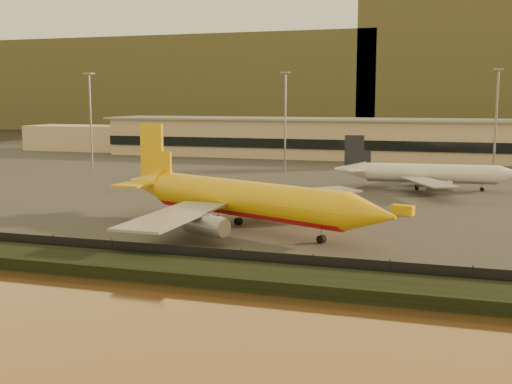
% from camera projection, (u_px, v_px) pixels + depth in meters
% --- Properties ---
extents(ground, '(900.00, 900.00, 0.00)m').
position_uv_depth(ground, '(202.00, 241.00, 85.61)').
color(ground, black).
rests_on(ground, ground).
extents(embankment, '(320.00, 7.00, 1.40)m').
position_uv_depth(embankment, '(143.00, 267.00, 69.47)').
color(embankment, black).
rests_on(embankment, ground).
extents(tarmac, '(320.00, 220.00, 0.20)m').
position_uv_depth(tarmac, '(334.00, 168.00, 175.25)').
color(tarmac, '#2D2D2D').
rests_on(tarmac, ground).
extents(perimeter_fence, '(300.00, 0.05, 2.20)m').
position_uv_depth(perimeter_fence, '(159.00, 253.00, 73.16)').
color(perimeter_fence, black).
rests_on(perimeter_fence, tarmac).
extents(terminal_building, '(202.00, 25.00, 12.60)m').
position_uv_depth(terminal_building, '(308.00, 138.00, 207.53)').
color(terminal_building, tan).
rests_on(terminal_building, tarmac).
extents(apron_light_masts, '(152.20, 12.20, 25.40)m').
position_uv_depth(apron_light_masts, '(383.00, 113.00, 149.66)').
color(apron_light_masts, slate).
rests_on(apron_light_masts, tarmac).
extents(distant_hills, '(470.00, 160.00, 70.00)m').
position_uv_depth(distant_hills, '(374.00, 79.00, 408.15)').
color(distant_hills, brown).
rests_on(distant_hills, ground).
extents(dhl_cargo_jet, '(47.08, 44.56, 14.70)m').
position_uv_depth(dhl_cargo_jet, '(242.00, 199.00, 91.62)').
color(dhl_cargo_jet, '#E8AD0C').
rests_on(dhl_cargo_jet, tarmac).
extents(white_narrowbody_jet, '(38.51, 37.51, 11.06)m').
position_uv_depth(white_narrowbody_jet, '(427.00, 174.00, 132.59)').
color(white_narrowbody_jet, silver).
rests_on(white_narrowbody_jet, tarmac).
extents(gse_vehicle_yellow, '(3.85, 2.45, 1.60)m').
position_uv_depth(gse_vehicle_yellow, '(403.00, 210.00, 103.74)').
color(gse_vehicle_yellow, '#E8AD0C').
rests_on(gse_vehicle_yellow, tarmac).
extents(gse_vehicle_white, '(3.95, 1.78, 1.78)m').
position_uv_depth(gse_vehicle_white, '(203.00, 194.00, 120.57)').
color(gse_vehicle_white, silver).
rests_on(gse_vehicle_white, tarmac).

